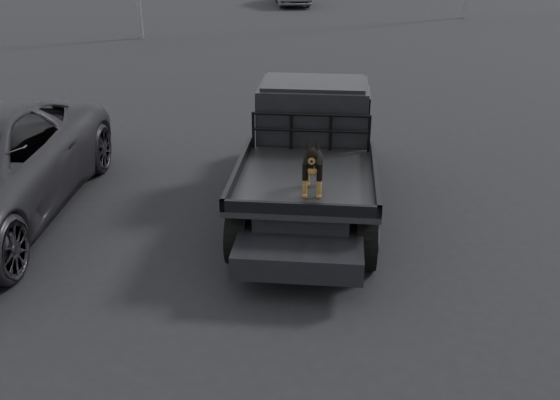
# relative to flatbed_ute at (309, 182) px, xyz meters

# --- Properties ---
(ground) EXTENTS (120.00, 120.00, 0.00)m
(ground) POSITION_rel_flatbed_ute_xyz_m (-0.79, -2.47, -0.46)
(ground) COLOR black
(ground) RESTS_ON ground
(flatbed_ute) EXTENTS (2.00, 5.40, 0.92)m
(flatbed_ute) POSITION_rel_flatbed_ute_xyz_m (0.00, 0.00, 0.00)
(flatbed_ute) COLOR black
(flatbed_ute) RESTS_ON ground
(ute_cab) EXTENTS (1.72, 1.30, 0.88)m
(ute_cab) POSITION_rel_flatbed_ute_xyz_m (0.00, 0.95, 0.90)
(ute_cab) COLOR black
(ute_cab) RESTS_ON flatbed_ute
(headache_rack) EXTENTS (1.80, 0.08, 0.55)m
(headache_rack) POSITION_rel_flatbed_ute_xyz_m (0.00, 0.20, 0.74)
(headache_rack) COLOR black
(headache_rack) RESTS_ON flatbed_ute
(dog) EXTENTS (0.32, 0.60, 0.74)m
(dog) POSITION_rel_flatbed_ute_xyz_m (0.11, -1.41, 0.83)
(dog) COLOR black
(dog) RESTS_ON flatbed_ute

